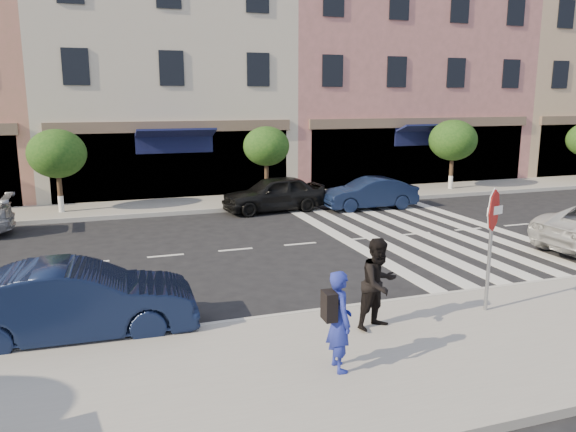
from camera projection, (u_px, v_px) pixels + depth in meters
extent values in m
plane|color=black|center=(278.00, 295.00, 12.56)|extent=(120.00, 120.00, 0.00)
cube|color=gray|center=(349.00, 365.00, 9.07)|extent=(60.00, 4.50, 0.15)
cube|color=gray|center=(195.00, 205.00, 22.72)|extent=(60.00, 3.00, 0.15)
cube|color=beige|center=(159.00, 73.00, 27.00)|extent=(11.00, 9.00, 11.00)
cube|color=tan|center=(382.00, 57.00, 30.60)|extent=(13.00, 9.00, 13.00)
cube|color=tan|center=(562.00, 70.00, 34.67)|extent=(12.00, 9.00, 12.00)
cylinder|color=#473323|center=(60.00, 191.00, 20.77)|extent=(0.18, 0.18, 1.60)
cylinder|color=silver|center=(61.00, 204.00, 20.87)|extent=(0.20, 0.20, 0.60)
ellipsoid|color=#1A4012|center=(57.00, 154.00, 20.49)|extent=(2.10, 2.10, 1.79)
cylinder|color=#473323|center=(267.00, 179.00, 23.30)|extent=(0.18, 0.18, 1.71)
cylinder|color=silver|center=(267.00, 192.00, 23.41)|extent=(0.20, 0.20, 0.60)
ellipsoid|color=#1A4012|center=(266.00, 146.00, 23.01)|extent=(1.90, 1.90, 1.62)
cylinder|color=#473323|center=(451.00, 171.00, 26.16)|extent=(0.18, 0.18, 1.65)
cylinder|color=silver|center=(451.00, 182.00, 26.27)|extent=(0.20, 0.20, 0.60)
ellipsoid|color=#1A4012|center=(453.00, 140.00, 25.87)|extent=(2.20, 2.20, 1.87)
cylinder|color=gray|center=(489.00, 256.00, 11.01)|extent=(0.09, 0.09, 2.25)
cylinder|color=white|center=(493.00, 210.00, 10.81)|extent=(0.85, 0.25, 0.88)
cylinder|color=#9E1411|center=(494.00, 210.00, 10.79)|extent=(0.79, 0.25, 0.82)
cube|color=white|center=(495.00, 211.00, 10.76)|extent=(0.45, 0.14, 0.16)
imported|color=navy|center=(339.00, 321.00, 8.64)|extent=(0.41, 0.60, 1.60)
imported|color=black|center=(379.00, 284.00, 10.21)|extent=(0.99, 0.88, 1.70)
imported|color=black|center=(76.00, 301.00, 10.16)|extent=(4.33, 1.66, 1.41)
imported|color=black|center=(274.00, 194.00, 21.69)|extent=(4.16, 2.00, 1.37)
imported|color=black|center=(369.00, 193.00, 22.18)|extent=(3.77, 1.40, 1.23)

